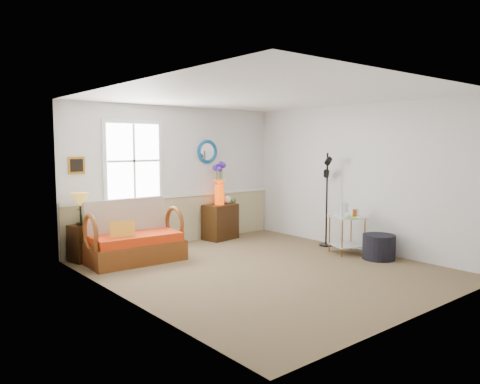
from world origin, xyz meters
TOP-DOWN VIEW (x-y plane):
  - floor at (0.00, 0.00)m, footprint 4.50×5.00m
  - ceiling at (0.00, 0.00)m, footprint 4.50×5.00m
  - walls at (0.00, 0.00)m, footprint 4.51×5.01m
  - wainscot at (0.00, 2.48)m, footprint 4.46×0.02m
  - chair_rail at (0.00, 2.47)m, footprint 4.46×0.04m
  - window at (-0.90, 2.47)m, footprint 1.14×0.06m
  - picture at (-1.92, 2.48)m, footprint 0.28×0.03m
  - mirror at (0.70, 2.48)m, footprint 0.47×0.07m
  - loveseat at (-1.30, 1.71)m, footprint 1.55×0.94m
  - throw_pillow at (-1.55, 1.61)m, footprint 0.39×0.19m
  - lamp_stand at (-1.96, 2.26)m, footprint 0.41×0.41m
  - table_lamp at (-1.98, 2.22)m, footprint 0.30×0.30m
  - potted_plant at (-1.83, 2.33)m, footprint 0.44×0.46m
  - cabinet at (0.86, 2.26)m, footprint 0.71×0.52m
  - flower_vase at (0.83, 2.25)m, footprint 0.30×0.30m
  - side_table at (1.80, -0.13)m, footprint 0.67×0.67m
  - tabletop_items at (1.83, -0.13)m, footprint 0.52×0.52m
  - floor_lamp at (2.01, 0.51)m, footprint 0.31×0.31m
  - ottoman at (1.88, -0.72)m, footprint 0.65×0.65m

SIDE VIEW (x-z plane):
  - floor at x=0.00m, z-range -0.01..0.01m
  - ottoman at x=1.88m, z-range 0.00..0.41m
  - lamp_stand at x=-1.96m, z-range 0.00..0.60m
  - side_table at x=1.80m, z-range 0.00..0.65m
  - cabinet at x=0.86m, z-range 0.00..0.70m
  - wainscot at x=0.00m, z-range 0.00..0.90m
  - loveseat at x=-1.30m, z-range 0.00..0.98m
  - throw_pillow at x=-1.55m, z-range 0.32..0.70m
  - potted_plant at x=-1.83m, z-range 0.60..0.88m
  - tabletop_items at x=1.83m, z-range 0.65..0.87m
  - table_lamp at x=-1.98m, z-range 0.60..1.12m
  - floor_lamp at x=2.01m, z-range 0.00..1.73m
  - chair_rail at x=0.00m, z-range 0.89..0.95m
  - flower_vase at x=0.83m, z-range 0.70..1.53m
  - walls at x=0.00m, z-range 0.00..2.60m
  - picture at x=-1.92m, z-range 1.41..1.69m
  - window at x=-0.90m, z-range 0.88..2.32m
  - mirror at x=0.70m, z-range 1.51..1.99m
  - ceiling at x=0.00m, z-range 2.60..2.60m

